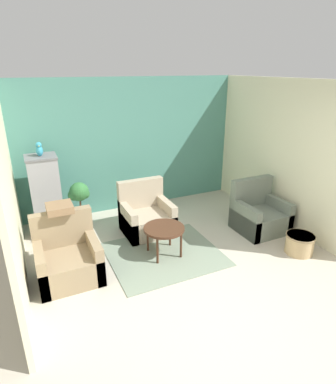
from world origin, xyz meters
The scene contains 14 objects.
ground_plane centered at (0.00, 0.00, 0.00)m, with size 20.00×20.00×0.00m, color beige.
wall_back_accent centered at (0.00, 3.46, 1.30)m, with size 4.54×0.06×2.60m.
wall_left centered at (-2.24, 1.71, 1.30)m, with size 0.06×3.43×2.60m.
wall_right centered at (2.24, 1.71, 1.30)m, with size 0.06×3.43×2.60m.
area_rug centered at (-0.21, 1.40, 0.01)m, with size 1.70×1.49×0.01m.
coffee_table centered at (-0.21, 1.40, 0.43)m, with size 0.63×0.63×0.48m.
armchair_left centered at (-1.66, 1.43, 0.28)m, with size 0.83×0.76×0.91m.
armchair_right centered at (1.68, 1.45, 0.28)m, with size 0.83×0.76×0.91m.
armchair_middle centered at (-0.19, 2.22, 0.28)m, with size 0.83×0.76×0.91m.
birdcage centered at (-1.75, 2.90, 0.69)m, with size 0.58×0.58×1.41m.
parrot centered at (-1.75, 2.90, 1.52)m, with size 0.11×0.20×0.24m.
potted_plant centered at (-1.18, 3.01, 0.51)m, with size 0.38×0.35×0.83m.
wicker_basket centered at (1.75, 0.54, 0.17)m, with size 0.45×0.45×0.31m.
throw_pillow centered at (-1.66, 1.69, 0.96)m, with size 0.35×0.35×0.10m.
Camera 1 is at (-2.00, -2.59, 2.77)m, focal length 30.00 mm.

